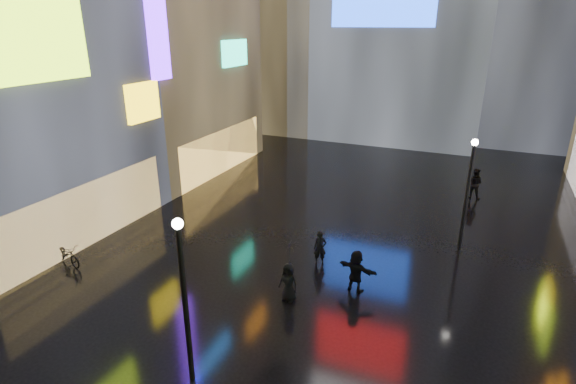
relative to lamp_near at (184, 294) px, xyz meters
The scene contains 10 objects.
ground 11.85m from the lamp_near, 81.84° to the left, with size 140.00×140.00×0.00m, color black.
building_left_far 23.91m from the lamp_near, 129.58° to the left, with size 10.28×12.00×22.00m.
lamp_near is the anchor object (origin of this frame).
lamp_far 13.69m from the lamp_near, 60.96° to the left, with size 0.30×0.30×5.20m.
pedestrian_4 5.40m from the lamp_near, 78.28° to the left, with size 0.76×0.49×1.55m, color black.
pedestrian_5 7.49m from the lamp_near, 64.10° to the left, with size 1.61×0.51×1.73m, color black.
pedestrian_6 8.26m from the lamp_near, 81.59° to the left, with size 0.56×0.37×1.53m, color black.
pedestrian_7 20.27m from the lamp_near, 69.97° to the left, with size 0.90×0.70×1.84m, color black.
umbrella_2 5.03m from the lamp_near, 78.28° to the left, with size 0.97×0.99×0.89m, color black.
bicycle 9.84m from the lamp_near, 158.64° to the left, with size 0.65×1.85×0.97m, color black.
Camera 1 is at (5.16, 0.19, 9.90)m, focal length 28.00 mm.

